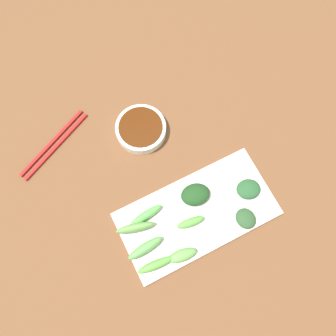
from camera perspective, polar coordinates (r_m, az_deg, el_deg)
name	(u,v)px	position (r m, az deg, el deg)	size (l,w,h in m)	color
tabletop	(175,182)	(0.89, 1.16, -2.36)	(2.10, 2.10, 0.02)	brown
sauce_bowl	(141,129)	(0.91, -4.45, 6.37)	(0.13, 0.13, 0.03)	white
serving_plate	(197,214)	(0.86, 4.73, -7.48)	(0.19, 0.38, 0.01)	silver
broccoli_stalk_0	(191,222)	(0.84, 3.71, -8.85)	(0.02, 0.07, 0.02)	#5FAC45
broccoli_stalk_1	(135,228)	(0.84, -5.36, -9.69)	(0.02, 0.09, 0.03)	#6AA24F
broccoli_leafy_2	(248,189)	(0.88, 13.02, -3.38)	(0.05, 0.06, 0.02)	#29582E
broccoli_leafy_3	(246,219)	(0.86, 12.60, -8.07)	(0.05, 0.05, 0.02)	#2E532D
broccoli_stalk_4	(145,248)	(0.83, -3.72, -12.94)	(0.02, 0.09, 0.03)	#63A553
broccoli_stalk_5	(182,255)	(0.83, 2.31, -14.08)	(0.03, 0.07, 0.02)	#669E4E
broccoli_leafy_6	(195,194)	(0.85, 4.49, -4.34)	(0.05, 0.07, 0.03)	#1F461E
broccoli_stalk_7	(146,215)	(0.84, -3.61, -7.71)	(0.02, 0.09, 0.02)	#5EBA53
broccoli_stalk_8	(156,265)	(0.83, -2.02, -15.55)	(0.02, 0.09, 0.02)	#5FA942
chopsticks	(54,144)	(0.96, -18.10, 3.69)	(0.12, 0.22, 0.01)	#B01B1B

